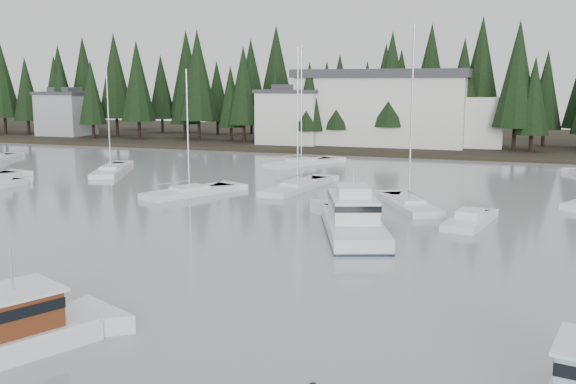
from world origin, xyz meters
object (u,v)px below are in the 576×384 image
(cabin_cruiser_center, at_px, (353,222))
(sailboat_4, at_px, (111,172))
(house_west, at_px, (291,116))
(sailboat_10, at_px, (301,164))
(house_far_west, at_px, (66,113))
(sailboat_3, at_px, (409,206))
(harbor_inn, at_px, (396,109))
(sailboat_7, at_px, (189,194))
(sailboat_5, at_px, (298,188))
(runabout_1, at_px, (469,223))

(cabin_cruiser_center, distance_m, sailboat_4, 36.53)
(house_west, bearing_deg, sailboat_10, -67.97)
(house_west, height_order, house_far_west, house_west)
(cabin_cruiser_center, distance_m, sailboat_3, 10.07)
(harbor_inn, bearing_deg, sailboat_3, -78.84)
(house_far_west, relative_size, cabin_cruiser_center, 0.74)
(house_far_west, xyz_separation_m, sailboat_10, (50.13, -22.09, -4.33))
(harbor_inn, bearing_deg, sailboat_7, -101.97)
(cabin_cruiser_center, distance_m, sailboat_5, 17.50)
(cabin_cruiser_center, height_order, sailboat_3, sailboat_3)
(runabout_1, bearing_deg, house_west, 42.80)
(sailboat_4, xyz_separation_m, sailboat_5, (22.41, -3.88, 0.01))
(house_far_west, relative_size, harbor_inn, 0.29)
(house_far_west, bearing_deg, sailboat_5, -35.00)
(sailboat_5, height_order, sailboat_7, sailboat_5)
(sailboat_7, height_order, runabout_1, sailboat_7)
(harbor_inn, distance_m, sailboat_3, 46.49)
(sailboat_3, xyz_separation_m, runabout_1, (4.83, -4.72, 0.04))
(house_west, distance_m, sailboat_3, 48.51)
(house_far_west, height_order, harbor_inn, harbor_inn)
(house_west, relative_size, sailboat_4, 0.78)
(runabout_1, bearing_deg, sailboat_10, 49.01)
(sailboat_10, bearing_deg, harbor_inn, 10.19)
(sailboat_3, height_order, sailboat_10, sailboat_3)
(house_far_west, height_order, sailboat_3, sailboat_3)
(sailboat_3, bearing_deg, sailboat_10, 7.58)
(sailboat_4, bearing_deg, house_far_west, 19.36)
(sailboat_5, xyz_separation_m, runabout_1, (15.63, -10.02, 0.07))
(sailboat_5, bearing_deg, house_west, 27.06)
(house_west, distance_m, runabout_1, 55.01)
(house_west, height_order, harbor_inn, harbor_inn)
(sailboat_7, bearing_deg, house_west, 31.73)
(sailboat_4, bearing_deg, runabout_1, -134.04)
(harbor_inn, relative_size, sailboat_10, 2.06)
(sailboat_10, bearing_deg, sailboat_7, -160.50)
(house_far_west, height_order, runabout_1, house_far_west)
(runabout_1, bearing_deg, sailboat_3, 56.77)
(house_far_west, distance_m, runabout_1, 86.01)
(house_far_west, xyz_separation_m, sailboat_3, (65.97, -43.93, -4.31))
(harbor_inn, bearing_deg, cabin_cruiser_center, -82.87)
(house_far_west, bearing_deg, cabin_cruiser_center, -40.06)
(sailboat_5, height_order, sailboat_10, sailboat_10)
(harbor_inn, distance_m, sailboat_4, 43.87)
(cabin_cruiser_center, bearing_deg, house_west, 3.01)
(harbor_inn, bearing_deg, sailboat_10, -106.44)
(sailboat_4, height_order, runabout_1, sailboat_4)
(sailboat_4, distance_m, sailboat_7, 17.52)
(house_far_west, height_order, sailboat_7, sailboat_7)
(sailboat_3, bearing_deg, sailboat_4, 46.16)
(house_west, distance_m, cabin_cruiser_center, 56.36)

